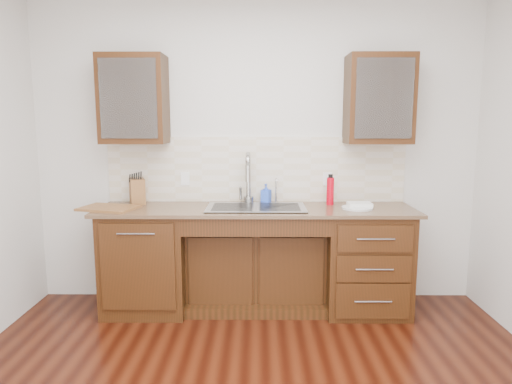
{
  "coord_description": "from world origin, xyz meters",
  "views": [
    {
      "loc": [
        0.03,
        -2.4,
        1.65
      ],
      "look_at": [
        0.0,
        1.4,
        1.05
      ],
      "focal_mm": 32.0,
      "sensor_mm": 36.0,
      "label": 1
    }
  ],
  "objects_px": {
    "water_bottle": "(330,191)",
    "knife_block": "(137,191)",
    "plate": "(357,208)",
    "cutting_board": "(109,208)",
    "soap_bottle": "(266,193)"
  },
  "relations": [
    {
      "from": "plate",
      "to": "knife_block",
      "type": "distance_m",
      "value": 1.94
    },
    {
      "from": "water_bottle",
      "to": "cutting_board",
      "type": "relative_size",
      "value": 0.54
    },
    {
      "from": "water_bottle",
      "to": "cutting_board",
      "type": "bearing_deg",
      "value": -173.33
    },
    {
      "from": "water_bottle",
      "to": "knife_block",
      "type": "xyz_separation_m",
      "value": [
        -1.72,
        0.05,
        -0.01
      ]
    },
    {
      "from": "knife_block",
      "to": "cutting_board",
      "type": "bearing_deg",
      "value": -142.86
    },
    {
      "from": "soap_bottle",
      "to": "cutting_board",
      "type": "bearing_deg",
      "value": -144.34
    },
    {
      "from": "cutting_board",
      "to": "soap_bottle",
      "type": "bearing_deg",
      "value": 13.53
    },
    {
      "from": "soap_bottle",
      "to": "plate",
      "type": "xyz_separation_m",
      "value": [
        0.77,
        -0.29,
        -0.08
      ]
    },
    {
      "from": "soap_bottle",
      "to": "water_bottle",
      "type": "bearing_deg",
      "value": 12.25
    },
    {
      "from": "water_bottle",
      "to": "plate",
      "type": "xyz_separation_m",
      "value": [
        0.2,
        -0.19,
        -0.11
      ]
    },
    {
      "from": "knife_block",
      "to": "cutting_board",
      "type": "xyz_separation_m",
      "value": [
        -0.17,
        -0.28,
        -0.1
      ]
    },
    {
      "from": "soap_bottle",
      "to": "knife_block",
      "type": "xyz_separation_m",
      "value": [
        -1.16,
        -0.04,
        0.03
      ]
    },
    {
      "from": "water_bottle",
      "to": "knife_block",
      "type": "distance_m",
      "value": 1.72
    },
    {
      "from": "soap_bottle",
      "to": "cutting_board",
      "type": "relative_size",
      "value": 0.38
    },
    {
      "from": "water_bottle",
      "to": "plate",
      "type": "height_order",
      "value": "water_bottle"
    }
  ]
}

